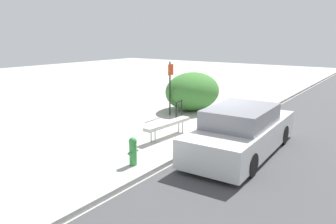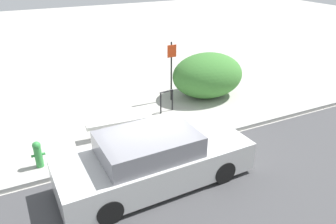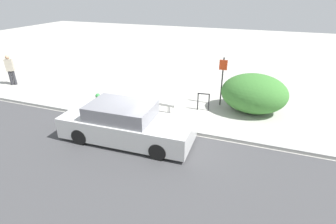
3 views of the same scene
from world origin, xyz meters
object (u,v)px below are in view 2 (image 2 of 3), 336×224
Objects in this scene: sign_post at (171,66)px; bike_rack at (167,99)px; bench at (120,122)px; parked_car_near at (154,160)px; fire_hydrant at (38,153)px.

bike_rack is at bearing -125.83° from sign_post.
bike_rack is 1.39m from sign_post.
bench is at bearing -156.56° from bike_rack.
sign_post is at bearing 54.17° from bike_rack.
parked_car_near is at bearing -121.35° from sign_post.
sign_post is 5.20m from parked_car_near.
sign_post is (0.63, 0.87, 0.88)m from bike_rack.
fire_hydrant is at bearing -161.27° from bench.
sign_post is at bearing 24.96° from fire_hydrant.
fire_hydrant is 0.16× the size of parked_car_near.
bench is at bearing 14.57° from fire_hydrant.
bench is at bearing 88.42° from parked_car_near.
bike_rack is (2.05, 0.89, 0.03)m from bench.
fire_hydrant reaches higher than bench.
bike_rack is at bearing 27.60° from bench.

